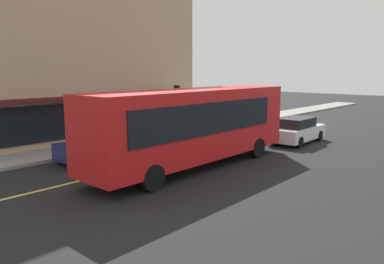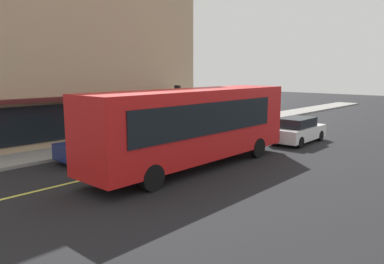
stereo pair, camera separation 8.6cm
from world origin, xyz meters
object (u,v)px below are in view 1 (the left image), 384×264
(traffic_light, at_px, (177,98))
(car_white, at_px, (297,130))
(bus, at_px, (194,124))
(car_navy, at_px, (102,145))
(car_silver, at_px, (227,123))

(traffic_light, bearing_deg, car_white, -66.55)
(bus, distance_m, car_navy, 4.90)
(bus, height_order, car_white, bus)
(traffic_light, bearing_deg, bus, -130.38)
(car_silver, distance_m, car_white, 5.18)
(car_white, bearing_deg, traffic_light, 113.45)
(traffic_light, xyz_separation_m, car_white, (3.08, -7.10, -1.79))
(bus, bearing_deg, car_navy, 114.79)
(car_navy, bearing_deg, car_white, -25.41)
(bus, relative_size, car_white, 2.56)
(car_silver, relative_size, car_navy, 0.99)
(car_navy, bearing_deg, bus, -65.21)
(traffic_light, relative_size, car_navy, 0.73)
(traffic_light, xyz_separation_m, car_navy, (-7.44, -2.11, -1.79))
(bus, distance_m, car_white, 8.65)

